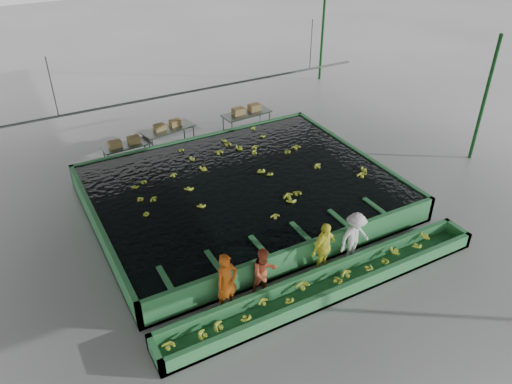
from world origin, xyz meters
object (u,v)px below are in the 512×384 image
worker_a (227,283)px  packing_table_left (128,154)px  packing_table_mid (169,139)px  box_stack_mid (168,128)px  flotation_tank (242,192)px  packing_table_right (247,123)px  worker_b (264,272)px  worker_d (355,237)px  box_stack_right (247,112)px  worker_c (324,248)px  box_stack_left (125,145)px  sorting_trough (328,285)px

worker_a → packing_table_left: 9.01m
packing_table_mid → box_stack_mid: box_stack_mid is taller
flotation_tank → packing_table_mid: packing_table_mid is taller
packing_table_left → packing_table_right: bearing=2.3°
worker_b → packing_table_mid: 9.39m
worker_a → packing_table_right: bearing=47.7°
worker_b → worker_d: worker_d is taller
packing_table_left → packing_table_mid: bearing=10.9°
worker_d → packing_table_left: size_ratio=0.88×
packing_table_left → box_stack_right: bearing=2.8°
worker_d → box_stack_right: bearing=78.0°
worker_c → packing_table_mid: (-1.17, 9.36, -0.34)m
flotation_tank → box_stack_right: bearing=60.6°
box_stack_left → box_stack_right: box_stack_right is taller
worker_d → packing_table_mid: worker_d is taller
packing_table_mid → box_stack_left: packing_table_mid is taller
worker_a → box_stack_mid: size_ratio=1.48×
worker_a → box_stack_left: (-0.06, 9.00, -0.03)m
worker_a → box_stack_right: worker_a is taller
worker_d → box_stack_left: 9.93m
worker_a → worker_d: size_ratio=1.07×
worker_c → packing_table_left: size_ratio=0.90×
packing_table_mid → box_stack_right: box_stack_right is taller
packing_table_right → box_stack_right: size_ratio=1.63×
box_stack_right → worker_a: bearing=-120.5°
worker_b → box_stack_left: (-1.16, 9.00, 0.09)m
sorting_trough → box_stack_left: bearing=105.5°
flotation_tank → box_stack_right: box_stack_right is taller
flotation_tank → box_stack_left: size_ratio=8.14×
worker_b → sorting_trough: bearing=-23.7°
flotation_tank → packing_table_left: size_ratio=5.41×
packing_table_left → packing_table_mid: packing_table_mid is taller
sorting_trough → box_stack_mid: 10.26m
worker_a → worker_b: (1.10, -0.00, -0.12)m
sorting_trough → worker_c: worker_c is taller
worker_c → worker_d: worker_c is taller
worker_d → box_stack_left: (-4.20, 9.00, 0.03)m
flotation_tank → worker_d: 4.56m
packing_table_right → box_stack_mid: box_stack_mid is taller
worker_c → box_stack_mid: 9.48m
sorting_trough → box_stack_right: (2.80, 10.07, 0.73)m
worker_d → worker_c: bearing=176.1°
box_stack_mid → box_stack_right: bearing=-2.2°
worker_a → worker_c: worker_a is taller
packing_table_left → box_stack_mid: 2.01m
packing_table_right → worker_a: bearing=-120.5°
packing_table_right → box_stack_left: packing_table_right is taller
worker_b → packing_table_left: size_ratio=0.82×
flotation_tank → sorting_trough: size_ratio=1.00×
worker_b → packing_table_right: bearing=68.2°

